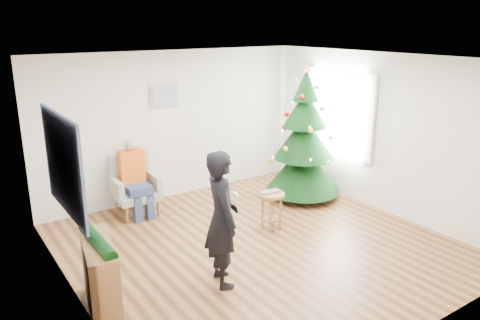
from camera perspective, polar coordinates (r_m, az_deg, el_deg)
floor at (r=6.77m, az=2.20°, el=-10.30°), size 5.00×5.00×0.00m
ceiling at (r=6.07m, az=2.47°, el=12.20°), size 5.00×5.00×0.00m
wall_back at (r=8.37m, az=-7.94°, el=4.25°), size 5.00×0.00×5.00m
wall_front at (r=4.65m, az=21.12°, el=-6.79°), size 5.00×0.00×5.00m
wall_left at (r=5.27m, az=-20.11°, el=-3.96°), size 0.00×5.00×5.00m
wall_right at (r=8.00m, az=16.89°, el=3.12°), size 0.00×5.00×5.00m
window_panel at (r=8.58m, az=11.70°, el=5.73°), size 0.04×1.30×1.40m
curtains at (r=8.56m, az=11.56°, el=5.71°), size 0.05×1.75×1.50m
christmas_tree at (r=8.28m, az=7.83°, el=2.51°), size 1.32×1.32×2.38m
stool at (r=7.14m, az=3.85°, el=-6.24°), size 0.39×0.39×0.59m
laptop at (r=7.03m, az=3.90°, el=-3.99°), size 0.33×0.22×0.03m
armchair at (r=7.87m, az=-12.66°, el=-3.95°), size 0.75×0.68×0.98m
seated_person at (r=7.73m, az=-12.67°, el=-2.00°), size 0.41×0.58×1.28m
standing_man at (r=5.53m, az=-2.25°, el=-7.19°), size 0.54×0.69×1.66m
game_controller at (r=5.49m, az=-0.54°, el=-4.23°), size 0.07×0.13×0.04m
console at (r=5.44m, az=-16.63°, el=-13.43°), size 0.49×1.04×0.80m
garland at (r=5.25m, az=-17.01°, el=-9.44°), size 0.14×0.90×0.14m
tapestry at (r=5.49m, az=-20.77°, el=-0.50°), size 0.03×1.50×1.15m
framed_picture at (r=8.16m, az=-9.24°, el=7.80°), size 0.52×0.05×0.42m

